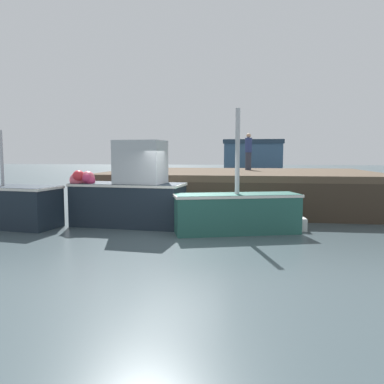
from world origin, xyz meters
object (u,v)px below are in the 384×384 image
at_px(dockworker, 248,152).
at_px(fishing_boat_near_right, 129,192).
at_px(fishing_boat_near_left, 4,205).
at_px(fishing_boat_mid, 237,212).
at_px(rowboat, 280,223).

bearing_deg(dockworker, fishing_boat_near_right, -120.43).
relative_size(fishing_boat_near_left, fishing_boat_mid, 0.99).
bearing_deg(dockworker, fishing_boat_mid, -92.51).
xyz_separation_m(fishing_boat_near_left, rowboat, (9.02, 0.79, -0.52)).
distance_m(fishing_boat_mid, rowboat, 1.61).
xyz_separation_m(fishing_boat_near_right, rowboat, (4.96, 0.04, -0.93)).
relative_size(fishing_boat_near_right, fishing_boat_mid, 0.97).
height_order(fishing_boat_mid, rowboat, fishing_boat_mid).
height_order(fishing_boat_mid, dockworker, fishing_boat_mid).
distance_m(fishing_boat_near_right, dockworker, 7.89).
bearing_deg(fishing_boat_mid, rowboat, 28.90).
bearing_deg(fishing_boat_near_left, dockworker, 43.00).
distance_m(fishing_boat_near_left, rowboat, 9.07).
distance_m(rowboat, dockworker, 7.13).
bearing_deg(rowboat, fishing_boat_near_left, -175.02).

